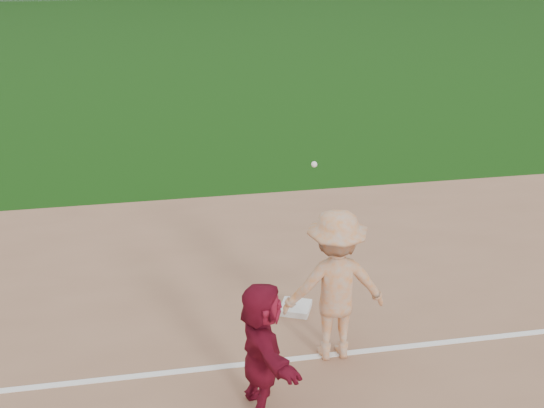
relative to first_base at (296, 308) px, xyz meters
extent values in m
plane|color=#123C0B|center=(-0.16, -0.38, -0.07)|extent=(160.00, 160.00, 0.00)
cube|color=white|center=(-0.16, -1.18, -0.04)|extent=(60.00, 0.10, 0.01)
cube|color=white|center=(0.00, 0.00, 0.00)|extent=(0.57, 0.57, 0.10)
imported|color=maroon|center=(-0.84, -2.04, 0.80)|extent=(0.67, 1.62, 1.70)
imported|color=#AAAAAD|center=(0.27, -1.13, 1.00)|extent=(1.37, 0.81, 2.11)
sphere|color=white|center=(0.07, -0.66, 2.53)|extent=(0.08, 0.08, 0.08)
camera|label=1|loc=(-1.89, -8.56, 5.51)|focal=45.00mm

